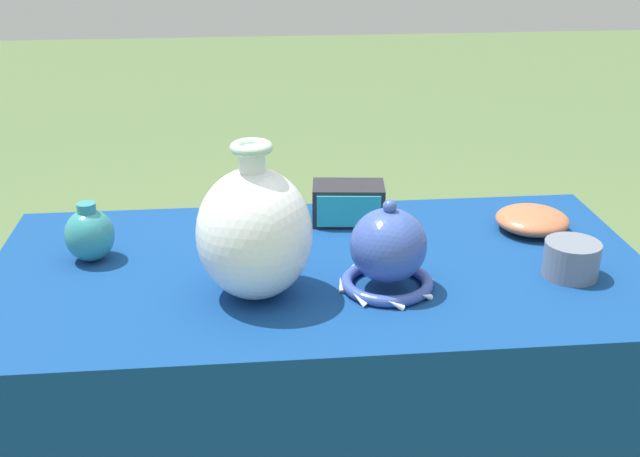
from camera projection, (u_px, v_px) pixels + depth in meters
name	position (u px, v px, depth m)	size (l,w,h in m)	color
display_table	(322.00, 303.00, 1.61)	(1.31, 0.68, 0.72)	#38383D
vase_tall_bulbous	(254.00, 233.00, 1.44)	(0.21, 0.21, 0.29)	white
vase_dome_bell	(388.00, 253.00, 1.48)	(0.19, 0.19, 0.18)	#3851A8
mosaic_tile_box	(348.00, 203.00, 1.79)	(0.17, 0.12, 0.09)	#232328
pot_squat_slate	(571.00, 259.00, 1.54)	(0.11, 0.11, 0.07)	slate
pot_squat_rose	(263.00, 241.00, 1.65)	(0.11, 0.11, 0.05)	#D19399
bowl_shallow_terracotta	(532.00, 220.00, 1.75)	(0.16, 0.16, 0.05)	#BC6642
jar_round_teal	(90.00, 234.00, 1.60)	(0.10, 0.10, 0.12)	teal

